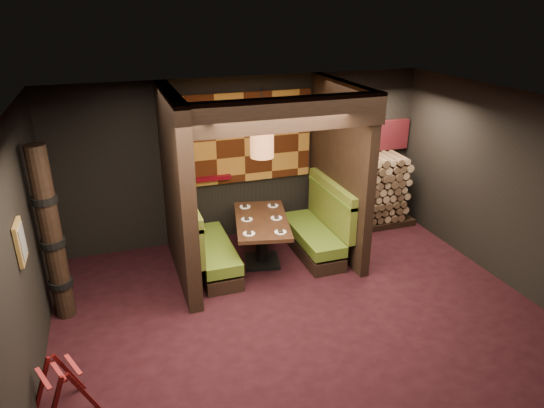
{
  "coord_description": "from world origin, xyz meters",
  "views": [
    {
      "loc": [
        -2.17,
        -5.07,
        3.96
      ],
      "look_at": [
        0.0,
        1.3,
        1.15
      ],
      "focal_mm": 32.0,
      "sensor_mm": 36.0,
      "label": 1
    }
  ],
  "objects": [
    {
      "name": "floor",
      "position": [
        0.0,
        0.0,
        -0.01
      ],
      "size": [
        6.5,
        5.5,
        0.02
      ],
      "primitive_type": "cube",
      "color": "black",
      "rests_on": "ground"
    },
    {
      "name": "ceiling",
      "position": [
        0.0,
        0.0,
        2.86
      ],
      "size": [
        6.5,
        5.5,
        0.02
      ],
      "primitive_type": "cube",
      "color": "black",
      "rests_on": "ground"
    },
    {
      "name": "wall_back",
      "position": [
        0.0,
        2.76,
        1.43
      ],
      "size": [
        6.5,
        0.02,
        2.85
      ],
      "primitive_type": "cube",
      "color": "black",
      "rests_on": "ground"
    },
    {
      "name": "wall_front",
      "position": [
        0.0,
        -2.76,
        1.43
      ],
      "size": [
        6.5,
        0.02,
        2.85
      ],
      "primitive_type": "cube",
      "color": "black",
      "rests_on": "ground"
    },
    {
      "name": "wall_left",
      "position": [
        -3.26,
        0.0,
        1.43
      ],
      "size": [
        0.02,
        5.5,
        2.85
      ],
      "primitive_type": "cube",
      "color": "black",
      "rests_on": "ground"
    },
    {
      "name": "wall_right",
      "position": [
        3.26,
        0.0,
        1.43
      ],
      "size": [
        0.02,
        5.5,
        2.85
      ],
      "primitive_type": "cube",
      "color": "black",
      "rests_on": "ground"
    },
    {
      "name": "partition_left",
      "position": [
        -1.35,
        1.65,
        1.43
      ],
      "size": [
        0.2,
        2.2,
        2.85
      ],
      "primitive_type": "cube",
      "color": "black",
      "rests_on": "floor"
    },
    {
      "name": "partition_right",
      "position": [
        1.3,
        1.7,
        1.43
      ],
      "size": [
        0.15,
        2.1,
        2.85
      ],
      "primitive_type": "cube",
      "color": "black",
      "rests_on": "floor"
    },
    {
      "name": "header_beam",
      "position": [
        -0.02,
        0.7,
        2.63
      ],
      "size": [
        2.85,
        0.18,
        0.44
      ],
      "primitive_type": "cube",
      "color": "black",
      "rests_on": "partition_left"
    },
    {
      "name": "tapa_back_panel",
      "position": [
        -0.02,
        2.71,
        1.82
      ],
      "size": [
        2.4,
        0.06,
        1.55
      ],
      "primitive_type": "cube",
      "color": "#AC7129",
      "rests_on": "wall_back"
    },
    {
      "name": "tapa_side_panel",
      "position": [
        -1.23,
        1.82,
        1.85
      ],
      "size": [
        0.04,
        1.85,
        1.45
      ],
      "primitive_type": "cube",
      "color": "#AC7129",
      "rests_on": "partition_left"
    },
    {
      "name": "lacquer_shelf",
      "position": [
        -0.6,
        2.65,
        1.18
      ],
      "size": [
        0.6,
        0.12,
        0.07
      ],
      "primitive_type": "cube",
      "color": "#58050F",
      "rests_on": "wall_back"
    },
    {
      "name": "booth_bench_left",
      "position": [
        -0.96,
        1.65,
        0.4
      ],
      "size": [
        0.68,
        1.6,
        1.14
      ],
      "color": "black",
      "rests_on": "floor"
    },
    {
      "name": "booth_bench_right",
      "position": [
        0.93,
        1.65,
        0.4
      ],
      "size": [
        0.68,
        1.6,
        1.14
      ],
      "color": "black",
      "rests_on": "floor"
    },
    {
      "name": "dining_table",
      "position": [
        -0.08,
        1.59,
        0.55
      ],
      "size": [
        1.12,
        1.63,
        0.79
      ],
      "color": "black",
      "rests_on": "floor"
    },
    {
      "name": "place_settings",
      "position": [
        -0.08,
        1.59,
        0.8
      ],
      "size": [
        0.86,
        1.28,
        0.03
      ],
      "color": "white",
      "rests_on": "dining_table"
    },
    {
      "name": "pendant_lamp",
      "position": [
        -0.08,
        1.54,
        2.05
      ],
      "size": [
        0.35,
        0.35,
        1.02
      ],
      "color": "#B0693B",
      "rests_on": "ceiling"
    },
    {
      "name": "framed_picture",
      "position": [
        -3.22,
        0.1,
        1.62
      ],
      "size": [
        0.05,
        0.36,
        0.46
      ],
      "color": "olive",
      "rests_on": "wall_left"
    },
    {
      "name": "luggage_rack",
      "position": [
        -2.97,
        -0.72,
        0.32
      ],
      "size": [
        0.7,
        0.61,
        0.63
      ],
      "color": "#460909",
      "rests_on": "floor"
    },
    {
      "name": "totem_column",
      "position": [
        -3.05,
        1.1,
        1.19
      ],
      "size": [
        0.31,
        0.31,
        2.4
      ],
      "color": "black",
      "rests_on": "floor"
    },
    {
      "name": "firewood_stack",
      "position": [
        2.29,
        2.35,
        0.68
      ],
      "size": [
        1.73,
        0.7,
        1.36
      ],
      "color": "black",
      "rests_on": "floor"
    },
    {
      "name": "mosaic_header",
      "position": [
        2.29,
        2.68,
        1.64
      ],
      "size": [
        1.83,
        0.1,
        0.56
      ],
      "primitive_type": "cube",
      "color": "maroon",
      "rests_on": "wall_back"
    },
    {
      "name": "bay_front_post",
      "position": [
        1.39,
        1.96,
        1.43
      ],
      "size": [
        0.08,
        0.08,
        2.85
      ],
      "primitive_type": "cube",
      "color": "black",
      "rests_on": "floor"
    }
  ]
}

